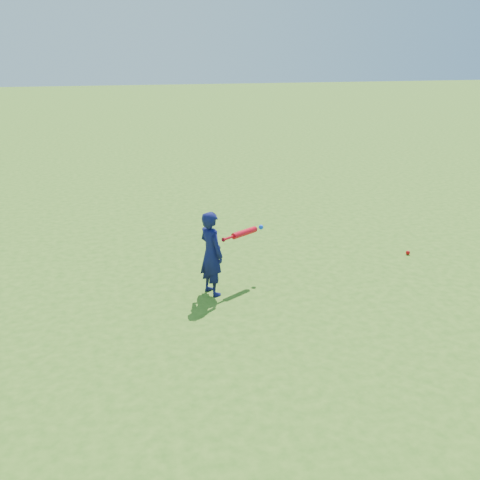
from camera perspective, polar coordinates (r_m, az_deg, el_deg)
The scene contains 4 objects.
ground at distance 7.31m, azimuth 0.97°, elevation -3.52°, with size 80.00×80.00×0.00m, color #3A6919.
child at distance 6.52m, azimuth -3.08°, elevation -1.44°, with size 0.39×0.26×1.07m, color #0F1249.
ground_ball_red at distance 8.31m, azimuth 17.47°, elevation -1.29°, with size 0.06×0.06×0.06m, color red.
bat_swing at distance 6.81m, azimuth 0.63°, elevation 0.84°, with size 0.63×0.42×0.08m.
Camera 1 is at (-1.68, -6.49, 2.90)m, focal length 40.00 mm.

